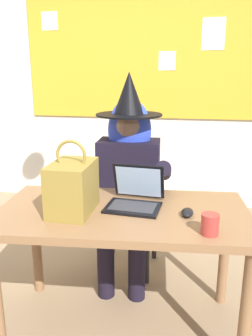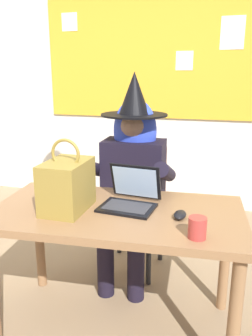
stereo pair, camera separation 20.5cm
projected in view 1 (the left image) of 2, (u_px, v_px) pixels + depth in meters
name	position (u px, v px, depth m)	size (l,w,h in m)	color
ground_plane	(90.00, 331.00, 1.94)	(24.00, 24.00, 0.00)	#937A5B
wall_back_bulletin	(142.00, 69.00, 3.54)	(5.25, 2.22, 2.87)	silver
desk_main	(123.00, 227.00, 1.81)	(1.36, 0.78, 0.72)	#8E6642
chair_at_desk	(131.00, 201.00, 2.52)	(0.44, 0.44, 0.89)	#4C1E19
person_costumed	(128.00, 168.00, 2.33)	(0.61, 0.70, 1.42)	black
laptop	(135.00, 197.00, 1.84)	(0.30, 0.29, 0.21)	black
computer_mouse	(187.00, 212.00, 1.71)	(0.06, 0.10, 0.03)	black
handbag	(73.00, 187.00, 1.73)	(0.20, 0.30, 0.38)	olive
coffee_mug	(210.00, 224.00, 1.51)	(0.08, 0.08, 0.10)	#B23833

